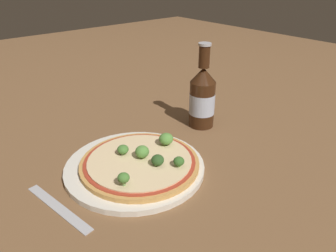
% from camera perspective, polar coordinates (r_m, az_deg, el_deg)
% --- Properties ---
extents(ground_plane, '(3.00, 3.00, 0.00)m').
position_cam_1_polar(ground_plane, '(0.72, -7.12, -6.46)').
color(ground_plane, brown).
extents(plate, '(0.29, 0.29, 0.01)m').
position_cam_1_polar(plate, '(0.70, -5.78, -7.06)').
color(plate, silver).
rests_on(plate, ground_plane).
extents(pizza, '(0.25, 0.25, 0.01)m').
position_cam_1_polar(pizza, '(0.69, -4.95, -6.33)').
color(pizza, tan).
rests_on(pizza, plate).
extents(broccoli_floret_0, '(0.02, 0.02, 0.03)m').
position_cam_1_polar(broccoli_floret_0, '(0.61, -7.75, -8.97)').
color(broccoli_floret_0, '#7A9E5B').
rests_on(broccoli_floret_0, pizza).
extents(broccoli_floret_1, '(0.02, 0.02, 0.02)m').
position_cam_1_polar(broccoli_floret_1, '(0.65, 1.91, -6.18)').
color(broccoli_floret_1, '#7A9E5B').
rests_on(broccoli_floret_1, pizza).
extents(broccoli_floret_2, '(0.03, 0.03, 0.03)m').
position_cam_1_polar(broccoli_floret_2, '(0.68, -4.52, -4.49)').
color(broccoli_floret_2, '#7A9E5B').
rests_on(broccoli_floret_2, pizza).
extents(broccoli_floret_3, '(0.03, 0.03, 0.03)m').
position_cam_1_polar(broccoli_floret_3, '(0.72, -0.33, -2.25)').
color(broccoli_floret_3, '#7A9E5B').
rests_on(broccoli_floret_3, pizza).
extents(broccoli_floret_4, '(0.03, 0.03, 0.02)m').
position_cam_1_polar(broccoli_floret_4, '(0.66, -1.82, -5.95)').
color(broccoli_floret_4, '#7A9E5B').
rests_on(broccoli_floret_4, pizza).
extents(broccoli_floret_5, '(0.02, 0.02, 0.02)m').
position_cam_1_polar(broccoli_floret_5, '(0.70, -8.03, -3.95)').
color(broccoli_floret_5, '#7A9E5B').
rests_on(broccoli_floret_5, pizza).
extents(beer_bottle, '(0.07, 0.07, 0.22)m').
position_cam_1_polar(beer_bottle, '(0.85, 5.99, 5.05)').
color(beer_bottle, '#381E0F').
rests_on(beer_bottle, ground_plane).
extents(fork, '(0.04, 0.18, 0.00)m').
position_cam_1_polar(fork, '(0.63, -18.56, -13.29)').
color(fork, '#B2B2B7').
rests_on(fork, ground_plane).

